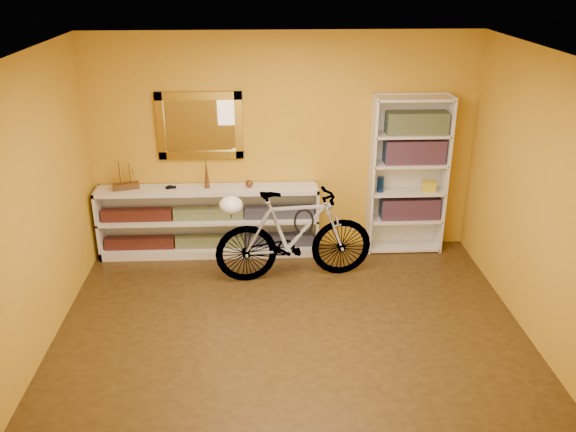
{
  "coord_description": "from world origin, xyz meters",
  "views": [
    {
      "loc": [
        -0.26,
        -4.82,
        3.3
      ],
      "look_at": [
        0.0,
        0.7,
        0.95
      ],
      "focal_mm": 37.65,
      "sensor_mm": 36.0,
      "label": 1
    }
  ],
  "objects_px": {
    "bookcase": "(408,176)",
    "helmet": "(231,205)",
    "bicycle": "(294,235)",
    "console_unit": "(209,221)"
  },
  "relations": [
    {
      "from": "console_unit",
      "to": "helmet",
      "type": "distance_m",
      "value": 0.93
    },
    {
      "from": "console_unit",
      "to": "helmet",
      "type": "relative_size",
      "value": 10.33
    },
    {
      "from": "bicycle",
      "to": "helmet",
      "type": "bearing_deg",
      "value": 90.0
    },
    {
      "from": "bookcase",
      "to": "helmet",
      "type": "height_order",
      "value": "bookcase"
    },
    {
      "from": "bookcase",
      "to": "bicycle",
      "type": "bearing_deg",
      "value": -153.93
    },
    {
      "from": "bicycle",
      "to": "helmet",
      "type": "distance_m",
      "value": 0.79
    },
    {
      "from": "bookcase",
      "to": "bicycle",
      "type": "xyz_separation_m",
      "value": [
        -1.38,
        -0.68,
        -0.43
      ]
    },
    {
      "from": "bookcase",
      "to": "helmet",
      "type": "relative_size",
      "value": 7.55
    },
    {
      "from": "bookcase",
      "to": "console_unit",
      "type": "bearing_deg",
      "value": -179.39
    },
    {
      "from": "bicycle",
      "to": "helmet",
      "type": "height_order",
      "value": "bicycle"
    }
  ]
}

